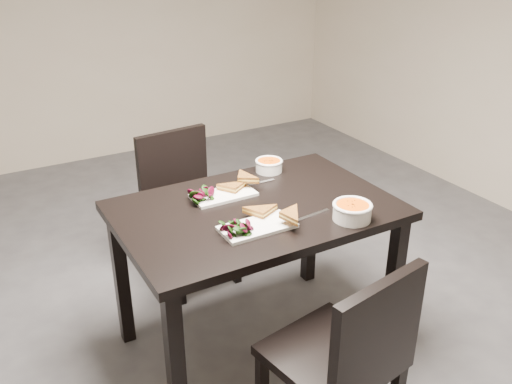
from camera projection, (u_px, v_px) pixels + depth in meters
ground at (193, 313)px, 2.94m from camera, size 5.00×5.00×0.00m
table at (256, 226)px, 2.46m from camera, size 1.20×0.80×0.75m
chair_near at (348, 355)px, 1.95m from camera, size 0.49×0.49×0.85m
chair_far at (184, 198)px, 3.10m from camera, size 0.46×0.46×0.85m
plate_near at (257, 227)px, 2.23m from camera, size 0.30×0.15×0.02m
sandwich_near at (269, 215)px, 2.26m from camera, size 0.19×0.17×0.05m
salad_near at (235, 227)px, 2.17m from camera, size 0.10×0.09×0.04m
soup_bowl_near at (352, 210)px, 2.29m from camera, size 0.17×0.17×0.07m
cutlery_near at (313, 215)px, 2.34m from camera, size 0.18×0.03×0.00m
plate_far at (224, 195)px, 2.50m from camera, size 0.29×0.14×0.01m
sandwich_far at (238, 187)px, 2.51m from camera, size 0.18×0.17×0.05m
salad_far at (203, 195)px, 2.44m from camera, size 0.09×0.08×0.04m
soup_bowl_far at (269, 165)px, 2.76m from camera, size 0.14×0.14×0.06m
cutlery_far at (258, 183)px, 2.63m from camera, size 0.18×0.02×0.00m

